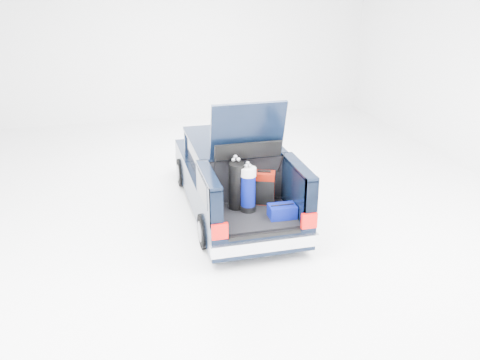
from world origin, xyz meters
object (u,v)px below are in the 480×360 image
object	(u,v)px
blue_duffel	(282,211)
blue_golf_bag	(248,189)
red_suitcase	(264,188)
car	(233,176)
black_golf_bag	(236,186)

from	to	relation	value
blue_duffel	blue_golf_bag	bearing A→B (deg)	143.48
red_suitcase	blue_duffel	size ratio (longest dim) A/B	1.35
blue_golf_bag	blue_duffel	size ratio (longest dim) A/B	1.95
red_suitcase	car	bearing A→B (deg)	124.69
black_golf_bag	blue_golf_bag	distance (m)	0.22
car	blue_golf_bag	distance (m)	1.47
black_golf_bag	blue_duffel	xyz separation A→B (m)	(0.67, -0.51, -0.33)
red_suitcase	black_golf_bag	size ratio (longest dim) A/B	0.64
blue_golf_bag	blue_duffel	bearing A→B (deg)	-48.13
red_suitcase	blue_duffel	world-z (taller)	red_suitcase
car	blue_duffel	distance (m)	1.86
black_golf_bag	car	bearing A→B (deg)	84.40
black_golf_bag	blue_golf_bag	size ratio (longest dim) A/B	1.08
car	blue_golf_bag	size ratio (longest dim) A/B	5.16
blue_golf_bag	car	bearing A→B (deg)	77.13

